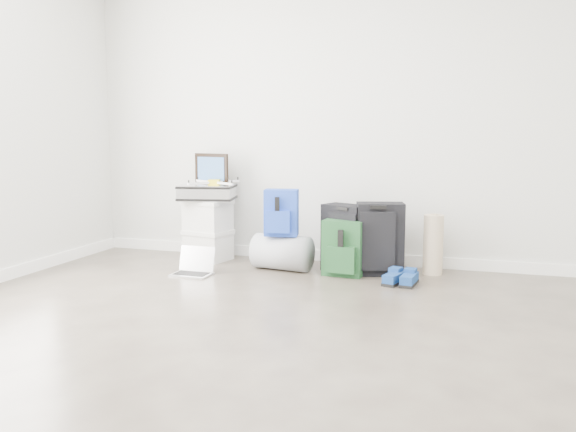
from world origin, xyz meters
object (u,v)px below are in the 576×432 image
(boxes_stack, at_px, (208,230))
(briefcase, at_px, (207,192))
(duffel_bag, at_px, (282,252))
(large_suitcase, at_px, (345,238))
(laptop, at_px, (194,268))
(carry_on, at_px, (380,239))

(boxes_stack, xyz_separation_m, briefcase, (0.00, -0.00, 0.35))
(boxes_stack, xyz_separation_m, duffel_bag, (0.79, -0.18, -0.13))
(large_suitcase, bearing_deg, duffel_bag, -146.19)
(boxes_stack, bearing_deg, laptop, -63.95)
(briefcase, xyz_separation_m, carry_on, (1.63, -0.12, -0.33))
(boxes_stack, relative_size, duffel_bag, 1.14)
(large_suitcase, relative_size, carry_on, 0.95)
(briefcase, bearing_deg, carry_on, -15.70)
(laptop, bearing_deg, boxes_stack, 104.14)
(briefcase, bearing_deg, boxes_stack, 78.35)
(large_suitcase, xyz_separation_m, laptop, (-1.19, -0.49, -0.23))
(carry_on, bearing_deg, large_suitcase, 159.02)
(carry_on, bearing_deg, laptop, -177.95)
(boxes_stack, xyz_separation_m, laptop, (0.14, -0.58, -0.23))
(boxes_stack, xyz_separation_m, large_suitcase, (1.32, -0.08, 0.00))
(briefcase, height_order, duffel_bag, briefcase)
(duffel_bag, relative_size, carry_on, 0.82)
(briefcase, distance_m, large_suitcase, 1.37)
(boxes_stack, bearing_deg, duffel_bag, -0.19)
(large_suitcase, bearing_deg, carry_on, 17.61)
(duffel_bag, xyz_separation_m, large_suitcase, (0.53, 0.10, 0.14))
(laptop, bearing_deg, large_suitcase, 23.50)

